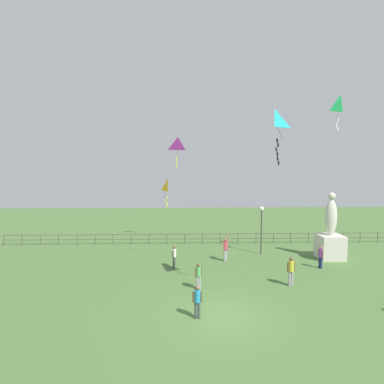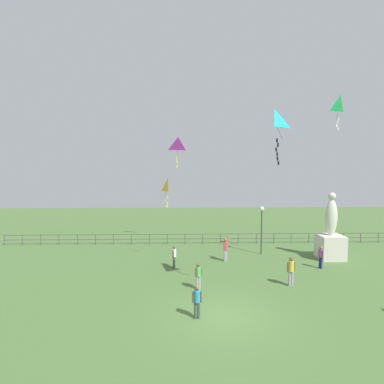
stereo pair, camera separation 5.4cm
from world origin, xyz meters
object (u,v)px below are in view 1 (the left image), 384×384
object	(u,v)px
kite_0	(275,123)
kite_1	(340,104)
person_0	(174,255)
person_5	(291,269)
person_4	(197,300)
person_6	(321,255)
kite_2	(178,145)
lamppost	(261,219)
person_2	(225,248)
person_3	(198,274)
statue_monument	(330,239)
kite_3	(168,186)

from	to	relation	value
kite_0	kite_1	bearing A→B (deg)	43.80
person_0	person_5	xyz separation A→B (m)	(7.00, -3.52, 0.10)
person_4	person_6	xyz separation A→B (m)	(8.91, 6.98, 0.01)
kite_2	person_4	bearing A→B (deg)	-85.57
lamppost	person_2	world-z (taller)	lamppost
lamppost	person_0	world-z (taller)	lamppost
person_3	person_6	xyz separation A→B (m)	(8.68, 3.48, 0.03)
statue_monument	person_0	bearing A→B (deg)	-170.98
person_3	kite_0	world-z (taller)	kite_0
statue_monument	person_4	xyz separation A→B (m)	(-10.65, -9.25, -0.65)
person_3	kite_3	bearing A→B (deg)	109.83
person_3	kite_1	size ratio (longest dim) A/B	0.64
person_0	person_4	size ratio (longest dim) A/B	1.00
person_0	kite_1	world-z (taller)	kite_1
kite_2	person_6	bearing A→B (deg)	-34.26
person_2	kite_0	bearing A→B (deg)	-79.71
person_0	person_5	world-z (taller)	person_5
statue_monument	person_5	size ratio (longest dim) A/B	2.95
kite_1	kite_2	world-z (taller)	kite_1
kite_1	person_5	bearing A→B (deg)	-140.60
person_6	lamppost	bearing A→B (deg)	131.37
person_3	person_6	distance (m)	9.35
person_3	kite_0	bearing A→B (deg)	-29.37
person_5	kite_3	size ratio (longest dim) A/B	0.81
kite_0	kite_3	world-z (taller)	kite_0
person_4	kite_1	world-z (taller)	kite_1
statue_monument	kite_3	size ratio (longest dim) A/B	2.38
lamppost	person_4	bearing A→B (deg)	-118.01
statue_monument	kite_2	size ratio (longest dim) A/B	1.92
kite_2	kite_3	bearing A→B (deg)	-98.47
kite_3	kite_0	bearing A→B (deg)	-53.41
person_3	kite_1	bearing A→B (deg)	21.81
person_2	kite_1	world-z (taller)	kite_1
statue_monument	person_4	distance (m)	14.12
statue_monument	person_5	bearing A→B (deg)	-132.30
person_0	kite_1	xyz separation A→B (m)	(11.41, 0.11, 10.43)
person_3	lamppost	bearing A→B (deg)	52.77
statue_monument	kite_2	distance (m)	14.60
statue_monument	lamppost	world-z (taller)	statue_monument
person_3	person_5	world-z (taller)	person_5
person_0	kite_3	world-z (taller)	kite_3
person_5	person_6	world-z (taller)	person_5
person_5	person_6	xyz separation A→B (m)	(3.18, 3.14, -0.09)
person_0	person_2	world-z (taller)	person_2
lamppost	kite_1	world-z (taller)	kite_1
statue_monument	lamppost	distance (m)	5.34
kite_0	kite_3	size ratio (longest dim) A/B	1.26
person_4	person_6	bearing A→B (deg)	38.09
kite_1	person_0	bearing A→B (deg)	-179.46
person_2	person_3	size ratio (longest dim) A/B	1.34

